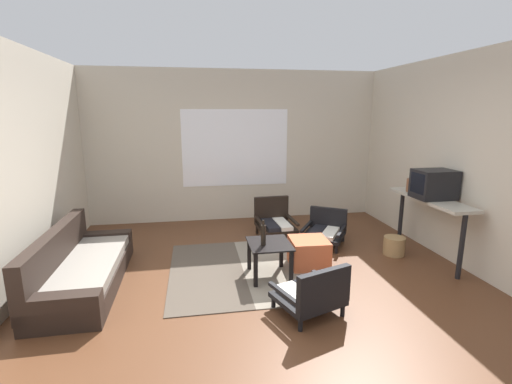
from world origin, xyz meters
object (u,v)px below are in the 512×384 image
Objects in this scene: armchair_corner at (325,229)px; armchair_by_window at (274,220)px; coffee_table at (269,250)px; armchair_striped_foreground at (313,294)px; crt_television at (434,184)px; couch at (80,269)px; ottoman_orange at (309,253)px; glass_bottle at (263,235)px; clay_vase at (415,185)px; wicker_basket at (394,246)px; console_shelf at (430,206)px.

armchair_by_window is at bearing 147.97° from armchair_corner.
armchair_corner is (0.69, -0.43, -0.05)m from armchair_by_window.
armchair_striped_foreground is (0.24, -0.91, -0.11)m from coffee_table.
crt_television is (2.23, 0.17, 0.70)m from coffee_table.
crt_television is at bearing 4.44° from coffee_table.
crt_television is at bearing 0.52° from couch.
couch is at bearing 156.63° from armchair_striped_foreground.
coffee_table is at bearing -158.60° from ottoman_orange.
glass_bottle is (-2.31, -0.23, -0.48)m from crt_television.
clay_vase is (4.41, 0.44, 0.75)m from couch.
crt_television reaches higher than coffee_table.
ottoman_orange is 1.62× the size of wicker_basket.
armchair_corner is at bearing 41.93° from glass_bottle.
glass_bottle is (-1.16, -1.04, 0.34)m from armchair_corner.
couch is 2.13m from glass_bottle.
armchair_corner is at bearing 160.48° from clay_vase.
console_shelf is (1.16, -0.78, 0.52)m from armchair_corner.
armchair_corner is 2.84× the size of wicker_basket.
crt_television is at bearing 5.57° from glass_bottle.
crt_television reaches higher than ottoman_orange.
couch is at bearing -174.27° from clay_vase.
armchair_by_window is (0.38, 1.42, -0.07)m from coffee_table.
ottoman_orange is at bearing 21.40° from coffee_table.
armchair_corner is at bearing 14.71° from couch.
armchair_corner is at bearing 144.87° from crt_television.
clay_vase is at bearing 11.98° from ottoman_orange.
armchair_striped_foreground is at bearing -150.59° from console_shelf.
armchair_striped_foreground is 0.90× the size of armchair_corner.
armchair_striped_foreground is 2.63× the size of clay_vase.
glass_bottle is at bearing 110.73° from armchair_striped_foreground.
armchair_corner is at bearing 66.36° from armchair_striped_foreground.
armchair_by_window is at bearing 86.57° from armchair_striped_foreground.
clay_vase is (1.99, 1.49, 0.72)m from armchair_striped_foreground.
couch is 2.86m from armchair_by_window.
couch is 2.18m from coffee_table.
couch is 2.38× the size of armchair_corner.
armchair_by_window is 1.36× the size of crt_television.
couch is at bearing -179.01° from console_shelf.
clay_vase reaches higher than armchair_striped_foreground.
crt_television is (-0.00, -0.04, 0.30)m from console_shelf.
clay_vase reaches higher than glass_bottle.
armchair_by_window is 2.26m from console_shelf.
coffee_table is 0.95m from armchair_striped_foreground.
console_shelf is 4.65× the size of glass_bottle.
armchair_corner reaches higher than wicker_basket.
coffee_table is at bearing -165.54° from clay_vase.
armchair_corner is 1.63m from crt_television.
coffee_table is 0.68× the size of armchair_corner.
couch is at bearing -176.30° from wicker_basket.
glass_bottle is (-0.33, 0.86, 0.33)m from armchair_striped_foreground.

